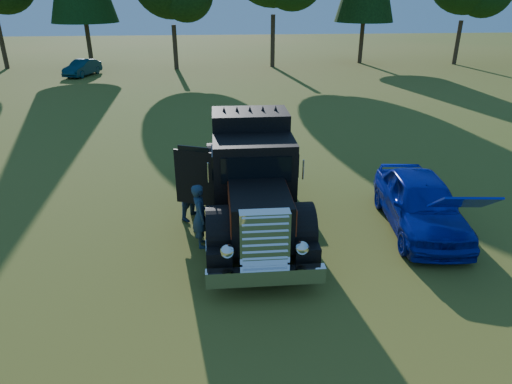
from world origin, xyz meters
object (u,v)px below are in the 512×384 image
(distant_teal_car, at_px, (82,68))
(diamond_t_truck, at_px, (253,182))
(spectator_near, at_px, (200,216))
(hotrod_coupe, at_px, (421,203))
(spectator_far, at_px, (194,185))

(distant_teal_car, bearing_deg, diamond_t_truck, -47.99)
(spectator_near, bearing_deg, hotrod_coupe, -93.43)
(hotrod_coupe, distance_m, spectator_near, 5.91)
(diamond_t_truck, bearing_deg, spectator_near, -144.49)
(hotrod_coupe, xyz_separation_m, spectator_far, (-6.09, 1.18, 0.24))
(spectator_near, height_order, distant_teal_car, spectator_near)
(diamond_t_truck, height_order, spectator_near, diamond_t_truck)
(spectator_near, height_order, spectator_far, spectator_far)
(spectator_far, bearing_deg, spectator_near, -138.96)
(hotrod_coupe, bearing_deg, diamond_t_truck, 172.74)
(distant_teal_car, bearing_deg, spectator_far, -50.67)
(diamond_t_truck, relative_size, spectator_near, 4.26)
(diamond_t_truck, xyz_separation_m, distant_teal_car, (-10.87, 24.96, -0.69))
(diamond_t_truck, xyz_separation_m, hotrod_coupe, (4.50, -0.57, -0.52))
(hotrod_coupe, height_order, distant_teal_car, hotrod_coupe)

